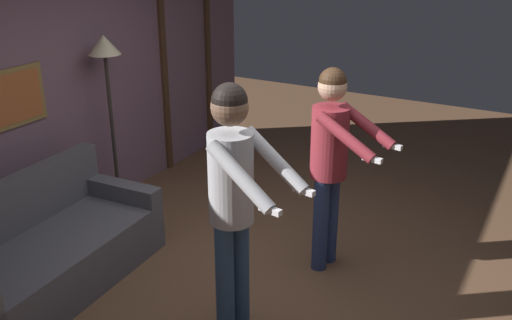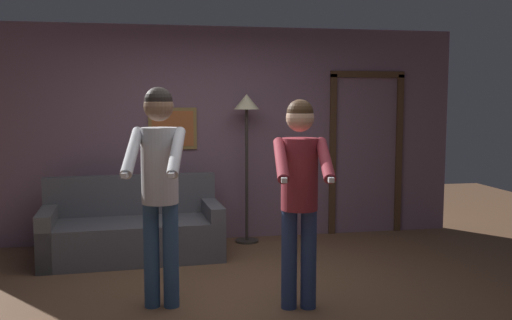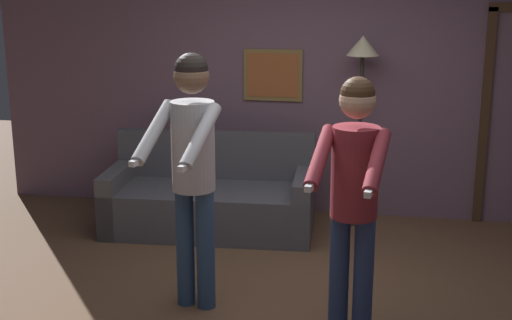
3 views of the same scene
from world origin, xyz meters
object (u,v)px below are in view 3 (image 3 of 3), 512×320
at_px(couch, 211,201).
at_px(person_standing_left, 192,156).
at_px(torchiere_lamp, 362,72).
at_px(person_standing_right, 354,184).

height_order(couch, person_standing_left, person_standing_left).
xyz_separation_m(torchiere_lamp, person_standing_left, (-1.06, -2.04, -0.33)).
distance_m(couch, person_standing_left, 1.82).
distance_m(torchiere_lamp, person_standing_right, 2.31).
relative_size(torchiere_lamp, person_standing_left, 0.98).
height_order(couch, torchiere_lamp, torchiere_lamp).
height_order(torchiere_lamp, person_standing_left, person_standing_left).
bearing_deg(torchiere_lamp, couch, -161.39).
bearing_deg(couch, torchiere_lamp, 18.61).
bearing_deg(torchiere_lamp, person_standing_right, -88.78).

